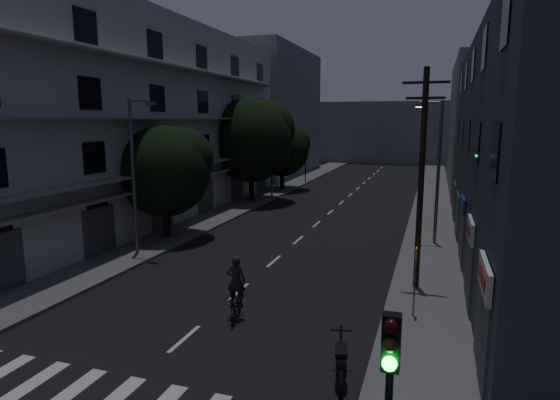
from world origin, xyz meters
The scene contains 22 objects.
ground centered at (0.00, 25.00, 0.00)m, with size 160.00×160.00×0.00m, color black.
sidewalk_left centered at (-7.50, 25.00, 0.07)m, with size 3.00×90.00×0.15m, color #565659.
sidewalk_right centered at (7.50, 25.00, 0.07)m, with size 3.00×90.00×0.15m, color #565659.
lane_markings centered at (0.00, 31.25, 0.01)m, with size 0.15×60.50×0.01m.
building_left centered at (-11.98, 18.00, 6.99)m, with size 7.00×36.00×14.00m.
building_right centered at (11.99, 14.00, 5.50)m, with size 6.19×28.00×11.00m.
building_far_left centered at (-12.00, 48.00, 8.00)m, with size 6.00×20.00×16.00m, color slate.
building_far_right centered at (12.00, 42.00, 6.50)m, with size 6.00×20.00×13.00m, color slate.
building_far_end centered at (0.00, 70.00, 5.00)m, with size 24.00×8.00×10.00m, color slate.
tree_near centered at (-7.56, 13.37, 4.30)m, with size 5.39×5.39×6.64m.
tree_mid centered at (-7.42, 26.80, 5.66)m, with size 7.16×7.16×8.81m.
tree_far centered at (-7.14, 34.48, 4.32)m, with size 5.39×5.39×6.66m.
traffic_signal_near centered at (7.03, -3.93, 3.10)m, with size 0.28×0.37×4.10m.
traffic_signal_far_right centered at (6.33, 40.28, 3.10)m, with size 0.28×0.37×4.10m.
traffic_signal_far_left centered at (-6.44, 40.62, 3.10)m, with size 0.28×0.37×4.10m.
street_lamp_left_near centered at (-7.04, 9.62, 4.60)m, with size 1.51×0.25×8.00m.
street_lamp_right centered at (7.61, 16.75, 4.60)m, with size 1.51×0.25×8.00m.
street_lamp_left_far centered at (-6.84, 30.51, 4.60)m, with size 1.51×0.25×8.00m.
utility_pole centered at (7.03, 9.05, 4.87)m, with size 1.80×0.24×9.00m.
bus_stop_sign centered at (7.06, 5.90, 1.89)m, with size 0.06×0.35×2.52m.
motorcycle centered at (5.37, 1.08, 0.54)m, with size 0.72×2.11×1.36m.
cyclist centered at (0.99, 4.01, 0.80)m, with size 1.07×1.96×2.36m.
Camera 1 is at (7.50, -10.65, 7.10)m, focal length 30.00 mm.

